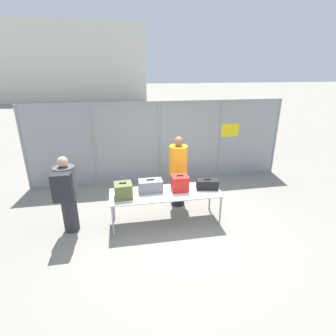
# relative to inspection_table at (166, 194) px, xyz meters

# --- Properties ---
(ground_plane) EXTENTS (120.00, 120.00, 0.00)m
(ground_plane) POSITION_rel_inspection_table_xyz_m (0.23, -0.17, -0.68)
(ground_plane) COLOR gray
(fence_section) EXTENTS (7.53, 0.07, 2.38)m
(fence_section) POSITION_rel_inspection_table_xyz_m (0.24, 2.37, 0.56)
(fence_section) COLOR gray
(fence_section) RESTS_ON ground_plane
(inspection_table) EXTENTS (2.39, 0.82, 0.72)m
(inspection_table) POSITION_rel_inspection_table_xyz_m (0.00, 0.00, 0.00)
(inspection_table) COLOR silver
(inspection_table) RESTS_ON ground_plane
(suitcase_olive) EXTENTS (0.38, 0.37, 0.33)m
(suitcase_olive) POSITION_rel_inspection_table_xyz_m (-0.90, -0.07, 0.20)
(suitcase_olive) COLOR #566033
(suitcase_olive) RESTS_ON inspection_table
(suitcase_grey) EXTENTS (0.51, 0.31, 0.28)m
(suitcase_grey) POSITION_rel_inspection_table_xyz_m (-0.31, 0.12, 0.17)
(suitcase_grey) COLOR slate
(suitcase_grey) RESTS_ON inspection_table
(suitcase_red) EXTENTS (0.37, 0.32, 0.36)m
(suitcase_red) POSITION_rel_inspection_table_xyz_m (0.32, 0.05, 0.21)
(suitcase_red) COLOR red
(suitcase_red) RESTS_ON inspection_table
(suitcase_black) EXTENTS (0.51, 0.31, 0.23)m
(suitcase_black) POSITION_rel_inspection_table_xyz_m (0.94, 0.03, 0.15)
(suitcase_black) COLOR black
(suitcase_black) RESTS_ON inspection_table
(traveler_hooded) EXTENTS (0.41, 0.63, 1.64)m
(traveler_hooded) POSITION_rel_inspection_table_xyz_m (-2.02, -0.02, 0.22)
(traveler_hooded) COLOR #2D2D33
(traveler_hooded) RESTS_ON ground_plane
(security_worker_near) EXTENTS (0.43, 0.43, 1.75)m
(security_worker_near) POSITION_rel_inspection_table_xyz_m (0.44, 0.74, 0.23)
(security_worker_near) COLOR black
(security_worker_near) RESTS_ON ground_plane
(utility_trailer) EXTENTS (4.42, 1.97, 0.75)m
(utility_trailer) POSITION_rel_inspection_table_xyz_m (1.28, 3.79, -0.25)
(utility_trailer) COLOR #4C6B47
(utility_trailer) RESTS_ON ground_plane
(distant_hangar) EXTENTS (16.53, 10.59, 7.58)m
(distant_hangar) POSITION_rel_inspection_table_xyz_m (-6.23, 28.84, 3.11)
(distant_hangar) COLOR beige
(distant_hangar) RESTS_ON ground_plane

